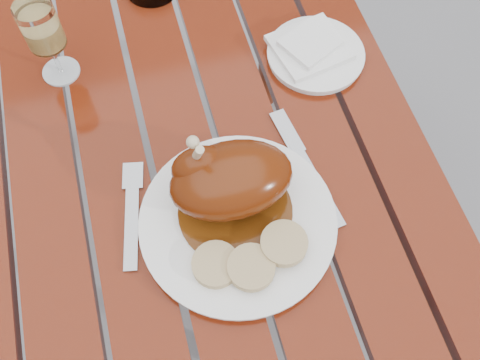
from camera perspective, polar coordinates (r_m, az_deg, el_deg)
The scene contains 10 objects.
ground at distance 1.60m, azimuth -3.72°, elevation -9.77°, with size 60.00×60.00×0.00m, color slate.
table at distance 1.25m, azimuth -4.72°, elevation -4.50°, with size 0.80×1.20×0.75m, color maroon.
dinner_plate at distance 0.82m, azimuth -0.23°, elevation -4.56°, with size 0.30×0.30×0.02m, color white.
roast_duck at distance 0.79m, azimuth -1.40°, elevation 0.05°, with size 0.19×0.18×0.13m.
bread_dumplings at distance 0.78m, azimuth 1.11°, elevation -8.36°, with size 0.17×0.09×0.02m.
wine_glass at distance 0.98m, azimuth -19.82°, elevation 13.69°, with size 0.07×0.07×0.16m, color #DEBB65.
side_plate at distance 1.01m, azimuth 8.06°, elevation 13.07°, with size 0.18×0.18×0.01m, color white.
napkin at distance 1.01m, azimuth 7.41°, elevation 13.86°, with size 0.13×0.12×0.01m, color white.
fork at distance 0.85m, azimuth -11.46°, elevation -4.10°, with size 0.02×0.17×0.01m, color gray.
knife at distance 0.87m, azimuth 7.63°, elevation 0.54°, with size 0.02×0.20×0.01m, color gray.
Camera 1 is at (-0.03, -0.49, 1.52)m, focal length 40.00 mm.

